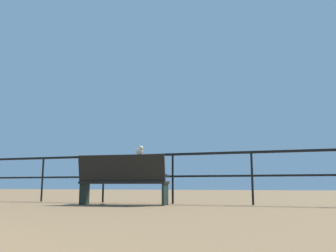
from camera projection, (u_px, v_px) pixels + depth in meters
name	position (u px, v px, depth m)	size (l,w,h in m)	color
pier_railing	(137.00, 167.00, 7.86)	(21.50, 0.05, 1.06)	black
bench_near_left	(122.00, 177.00, 7.05)	(1.81, 0.76, 0.98)	black
seagull_on_rail	(139.00, 151.00, 7.89)	(0.30, 0.31, 0.18)	silver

